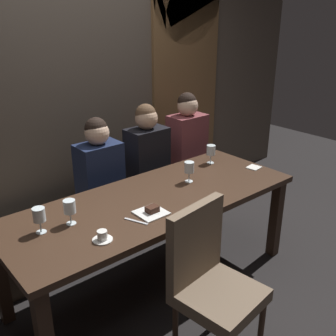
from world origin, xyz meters
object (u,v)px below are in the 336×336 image
(diner_bearded, at_px, (147,150))
(wine_glass_center_front, at_px, (211,151))
(chair_near_side, at_px, (209,276))
(banquette_bench, at_px, (106,223))
(dessert_plate, at_px, (152,211))
(wine_glass_end_left, at_px, (39,216))
(wine_glass_end_right, at_px, (189,168))
(dining_table, at_px, (155,209))
(wine_glass_far_right, at_px, (70,208))
(diner_far_end, at_px, (187,136))
(fork_on_table, at_px, (136,221))
(espresso_cup, at_px, (102,237))
(diner_redhead, at_px, (99,164))

(diner_bearded, relative_size, wine_glass_center_front, 4.80)
(chair_near_side, bearing_deg, banquette_bench, 83.21)
(banquette_bench, bearing_deg, dessert_plate, -100.40)
(wine_glass_end_left, relative_size, wine_glass_end_right, 1.00)
(banquette_bench, relative_size, wine_glass_end_right, 15.24)
(dining_table, relative_size, diner_bearded, 2.79)
(diner_bearded, distance_m, wine_glass_far_right, 1.25)
(diner_far_end, bearing_deg, fork_on_table, -144.71)
(wine_glass_end_right, height_order, espresso_cup, wine_glass_end_right)
(wine_glass_end_right, height_order, wine_glass_center_front, same)
(dining_table, relative_size, banquette_bench, 0.88)
(dining_table, bearing_deg, wine_glass_far_right, 175.39)
(diner_bearded, bearing_deg, fork_on_table, -130.99)
(wine_glass_end_left, bearing_deg, dining_table, -5.18)
(diner_redhead, height_order, wine_glass_end_right, diner_redhead)
(wine_glass_end_right, bearing_deg, wine_glass_far_right, 179.91)
(chair_near_side, xyz_separation_m, wine_glass_center_front, (0.97, 0.94, 0.30))
(chair_near_side, height_order, fork_on_table, chair_near_side)
(wine_glass_far_right, relative_size, dessert_plate, 0.86)
(dining_table, relative_size, chair_near_side, 2.24)
(diner_far_end, xyz_separation_m, fork_on_table, (-1.28, -0.91, -0.09))
(chair_near_side, height_order, wine_glass_end_left, chair_near_side)
(wine_glass_end_right, bearing_deg, wine_glass_center_front, 22.18)
(diner_far_end, bearing_deg, wine_glass_end_left, -160.39)
(dining_table, bearing_deg, wine_glass_center_front, 15.32)
(diner_far_end, relative_size, wine_glass_center_front, 4.97)
(diner_redhead, height_order, diner_far_end, diner_far_end)
(dining_table, height_order, diner_redhead, diner_redhead)
(dining_table, distance_m, diner_far_end, 1.23)
(banquette_bench, height_order, dessert_plate, dessert_plate)
(fork_on_table, bearing_deg, diner_bearded, 26.52)
(diner_redhead, relative_size, wine_glass_end_right, 4.57)
(espresso_cup, bearing_deg, diner_far_end, 31.55)
(dining_table, relative_size, fork_on_table, 12.94)
(dining_table, bearing_deg, wine_glass_end_right, 7.30)
(chair_near_side, height_order, espresso_cup, chair_near_side)
(espresso_cup, bearing_deg, wine_glass_center_front, 18.53)
(wine_glass_end_right, xyz_separation_m, wine_glass_center_front, (0.42, 0.17, 0.00))
(dining_table, relative_size, diner_redhead, 2.93)
(diner_redhead, xyz_separation_m, diner_far_end, (1.02, 0.03, 0.03))
(wine_glass_end_left, xyz_separation_m, wine_glass_end_right, (1.20, -0.02, 0.00))
(wine_glass_end_left, relative_size, espresso_cup, 1.37)
(espresso_cup, relative_size, dessert_plate, 0.63)
(chair_near_side, xyz_separation_m, diner_bearded, (0.62, 1.40, 0.26))
(fork_on_table, bearing_deg, wine_glass_far_right, 120.70)
(diner_far_end, bearing_deg, diner_redhead, -178.41)
(banquette_bench, bearing_deg, dining_table, -90.00)
(diner_redhead, xyz_separation_m, espresso_cup, (-0.54, -0.93, -0.04))
(diner_redhead, relative_size, wine_glass_end_left, 4.57)
(banquette_bench, relative_size, diner_redhead, 3.33)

